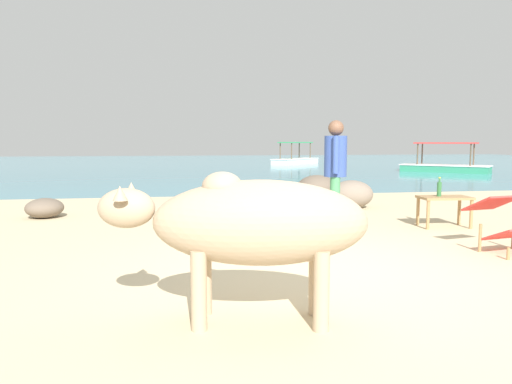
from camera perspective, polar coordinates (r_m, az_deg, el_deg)
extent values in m
cube|color=#CCB78E|center=(5.00, 8.82, -9.62)|extent=(18.00, 14.00, 0.04)
cube|color=teal|center=(26.65, -5.97, 3.11)|extent=(60.00, 36.00, 0.03)
cylinder|color=tan|center=(3.45, -6.79, -11.55)|extent=(0.11, 0.11, 0.57)
cylinder|color=tan|center=(3.75, -6.16, -10.08)|extent=(0.11, 0.11, 0.57)
cylinder|color=tan|center=(3.45, 7.75, -11.57)|extent=(0.11, 0.11, 0.57)
cylinder|color=tan|center=(3.75, 7.14, -10.10)|extent=(0.11, 0.11, 0.57)
ellipsoid|color=tan|center=(3.47, 0.49, -3.65)|extent=(1.63, 0.84, 0.62)
ellipsoid|color=tan|center=(3.59, -15.12, -1.86)|extent=(0.45, 0.32, 0.29)
cone|color=tan|center=(3.43, -15.83, -0.13)|extent=(0.12, 0.12, 0.10)
cone|color=tan|center=(3.71, -14.57, 0.35)|extent=(0.12, 0.12, 0.10)
ellipsoid|color=tan|center=(3.45, -4.04, 0.71)|extent=(0.33, 0.29, 0.21)
cube|color=#A37A4C|center=(7.95, 21.48, -0.62)|extent=(0.79, 0.49, 0.04)
cylinder|color=#A37A4C|center=(8.29, 22.97, -2.08)|extent=(0.05, 0.05, 0.44)
cylinder|color=#A37A4C|center=(7.98, 24.17, -2.43)|extent=(0.05, 0.05, 0.44)
cylinder|color=#A37A4C|center=(8.00, 18.65, -2.20)|extent=(0.05, 0.05, 0.44)
cylinder|color=#A37A4C|center=(7.67, 19.73, -2.58)|extent=(0.05, 0.05, 0.44)
cylinder|color=#2D6B38|center=(7.93, 20.91, 0.31)|extent=(0.07, 0.07, 0.22)
cylinder|color=#2D6B38|center=(7.92, 20.94, 1.32)|extent=(0.03, 0.03, 0.06)
cylinder|color=yellow|center=(7.91, 20.96, 1.60)|extent=(0.03, 0.03, 0.02)
cylinder|color=#A37A4C|center=(6.12, 27.74, -6.49)|extent=(0.04, 0.04, 0.14)
cylinder|color=#A37A4C|center=(6.38, 25.05, -4.96)|extent=(0.04, 0.04, 0.34)
cube|color=red|center=(6.41, 28.04, -4.41)|extent=(0.59, 0.52, 0.21)
cube|color=red|center=(6.58, 26.17, -1.19)|extent=(0.60, 0.55, 0.23)
cylinder|color=#428956|center=(7.11, 9.30, -1.42)|extent=(0.14, 0.14, 0.82)
cylinder|color=#428956|center=(6.93, 9.33, -1.61)|extent=(0.14, 0.14, 0.82)
cylinder|color=#334C99|center=(6.96, 9.41, 4.21)|extent=(0.32, 0.32, 0.58)
cylinder|color=#334C99|center=(7.17, 9.37, 4.49)|extent=(0.09, 0.09, 0.52)
cylinder|color=#334C99|center=(6.75, 9.46, 4.40)|extent=(0.09, 0.09, 0.52)
sphere|color=brown|center=(6.96, 9.47, 7.50)|extent=(0.22, 0.22, 0.22)
ellipsoid|color=#6B5B4C|center=(9.09, -23.79, -1.75)|extent=(0.87, 0.88, 0.34)
ellipsoid|color=#6B5B4C|center=(10.60, 7.26, 0.43)|extent=(1.16, 1.24, 0.58)
ellipsoid|color=#756651|center=(9.67, 1.09, -0.69)|extent=(0.70, 0.78, 0.38)
ellipsoid|color=gray|center=(9.69, 11.26, -0.26)|extent=(0.89, 0.74, 0.55)
cube|color=white|center=(28.52, 4.70, 3.63)|extent=(3.31, 3.33, 0.28)
cube|color=white|center=(28.51, 4.70, 3.95)|extent=(3.40, 3.42, 0.04)
cylinder|color=brown|center=(29.63, 5.14, 4.91)|extent=(0.06, 0.06, 0.95)
cylinder|color=brown|center=(29.24, 6.45, 4.88)|extent=(0.06, 0.06, 0.95)
cylinder|color=brown|center=(27.78, 2.88, 4.85)|extent=(0.06, 0.06, 0.95)
cylinder|color=brown|center=(27.38, 4.25, 4.82)|extent=(0.06, 0.06, 0.95)
cube|color=#339356|center=(28.49, 4.72, 5.88)|extent=(2.44, 2.45, 0.06)
cube|color=#338E66|center=(22.45, 21.48, 2.57)|extent=(3.40, 3.24, 0.28)
cube|color=white|center=(22.44, 21.49, 2.98)|extent=(3.49, 3.33, 0.04)
cylinder|color=brown|center=(22.30, 18.61, 4.23)|extent=(0.06, 0.06, 0.95)
cylinder|color=brown|center=(23.04, 19.10, 4.27)|extent=(0.06, 0.06, 0.95)
cylinder|color=brown|center=(21.85, 24.11, 3.99)|extent=(0.06, 0.06, 0.95)
cylinder|color=brown|center=(22.61, 24.42, 4.03)|extent=(0.06, 0.06, 0.95)
cube|color=red|center=(22.42, 21.59, 5.42)|extent=(2.49, 2.39, 0.06)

